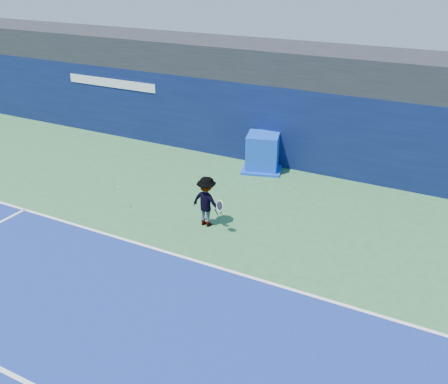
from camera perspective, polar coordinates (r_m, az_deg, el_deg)
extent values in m
plane|color=#306B3B|center=(11.88, -16.21, -13.09)|extent=(80.00, 80.00, 0.00)
cube|color=white|center=(13.72, -7.73, -6.47)|extent=(24.00, 0.10, 0.01)
cube|color=white|center=(10.93, -23.65, -18.33)|extent=(24.00, 0.10, 0.01)
cube|color=black|center=(19.52, 6.47, 14.59)|extent=(36.00, 3.00, 1.20)
cube|color=#0B153D|center=(19.12, 5.03, 7.93)|extent=(36.00, 1.00, 3.00)
cube|color=white|center=(22.06, -12.77, 12.06)|extent=(4.50, 0.04, 0.35)
cube|color=#0E3CC4|center=(18.42, 4.45, 4.57)|extent=(1.41, 1.41, 1.36)
cube|color=#0D3AC0|center=(18.66, 4.39, 2.75)|extent=(1.76, 1.76, 0.09)
imported|color=silver|center=(14.44, -2.00, -1.09)|extent=(1.04, 0.67, 1.53)
cylinder|color=black|center=(14.10, -0.90, -2.27)|extent=(0.07, 0.13, 0.24)
torus|color=white|center=(13.89, -0.50, -1.57)|extent=(0.28, 0.16, 0.27)
cylinder|color=black|center=(13.89, -0.50, -1.57)|extent=(0.24, 0.12, 0.23)
sphere|color=#C3D317|center=(15.67, -11.98, 0.52)|extent=(0.07, 0.07, 0.07)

